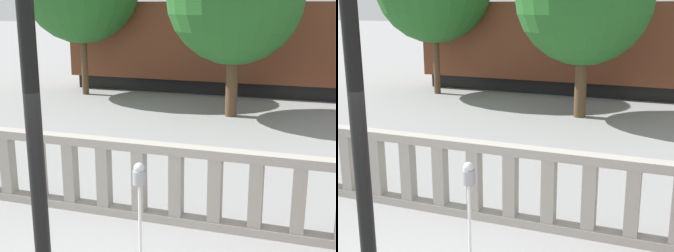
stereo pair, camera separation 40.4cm
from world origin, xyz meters
TOP-DOWN VIEW (x-y plane):
  - balustrade at (0.00, 3.14)m, footprint 12.38×0.24m
  - lamppost at (-0.49, 0.66)m, footprint 0.38×0.38m
  - parking_meter at (0.19, 1.90)m, footprint 0.17×0.17m
  - train_near at (2.61, 14.99)m, footprint 19.60×2.76m

SIDE VIEW (x-z plane):
  - balustrade at x=0.00m, z-range 0.00..1.29m
  - parking_meter at x=0.19m, z-range 0.43..1.83m
  - train_near at x=2.61m, z-range -0.20..3.86m
  - lamppost at x=-0.49m, z-range 0.19..6.05m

